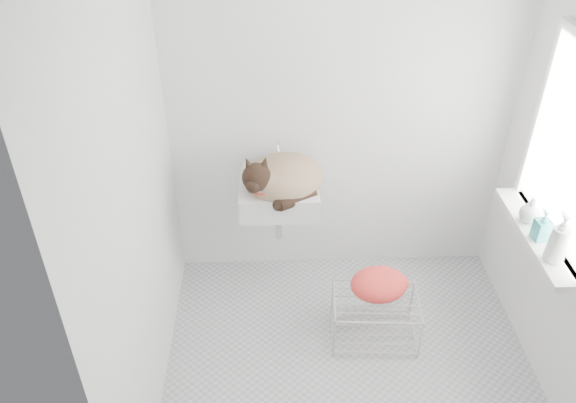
{
  "coord_description": "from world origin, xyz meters",
  "views": [
    {
      "loc": [
        -0.45,
        -2.26,
        2.79
      ],
      "look_at": [
        -0.35,
        0.5,
        0.88
      ],
      "focal_mm": 35.83,
      "sensor_mm": 36.0,
      "label": 1
    }
  ],
  "objects_px": {
    "bottle_c": "(528,221)",
    "wire_rack": "(374,318)",
    "sink": "(279,184)",
    "bottle_a": "(552,260)",
    "bottle_b": "(539,238)",
    "cat": "(280,180)"
  },
  "relations": [
    {
      "from": "wire_rack",
      "to": "bottle_a",
      "type": "xyz_separation_m",
      "value": [
        0.82,
        -0.29,
        0.7
      ]
    },
    {
      "from": "bottle_b",
      "to": "bottle_a",
      "type": "bearing_deg",
      "value": -90.0
    },
    {
      "from": "cat",
      "to": "bottle_a",
      "type": "distance_m",
      "value": 1.59
    },
    {
      "from": "bottle_a",
      "to": "bottle_c",
      "type": "bearing_deg",
      "value": 90.0
    },
    {
      "from": "bottle_a",
      "to": "bottle_c",
      "type": "distance_m",
      "value": 0.34
    },
    {
      "from": "bottle_b",
      "to": "sink",
      "type": "bearing_deg",
      "value": 156.92
    },
    {
      "from": "wire_rack",
      "to": "bottle_b",
      "type": "relative_size",
      "value": 2.92
    },
    {
      "from": "bottle_a",
      "to": "bottle_c",
      "type": "relative_size",
      "value": 1.54
    },
    {
      "from": "bottle_a",
      "to": "bottle_c",
      "type": "height_order",
      "value": "bottle_a"
    },
    {
      "from": "sink",
      "to": "wire_rack",
      "type": "bearing_deg",
      "value": -39.97
    },
    {
      "from": "wire_rack",
      "to": "sink",
      "type": "bearing_deg",
      "value": 140.03
    },
    {
      "from": "sink",
      "to": "bottle_a",
      "type": "bearing_deg",
      "value": -28.94
    },
    {
      "from": "bottle_b",
      "to": "cat",
      "type": "bearing_deg",
      "value": 157.42
    },
    {
      "from": "cat",
      "to": "sink",
      "type": "bearing_deg",
      "value": 103.91
    },
    {
      "from": "sink",
      "to": "cat",
      "type": "relative_size",
      "value": 0.86
    },
    {
      "from": "bottle_c",
      "to": "bottle_b",
      "type": "bearing_deg",
      "value": -90.0
    },
    {
      "from": "bottle_a",
      "to": "bottle_b",
      "type": "distance_m",
      "value": 0.18
    },
    {
      "from": "wire_rack",
      "to": "bottle_b",
      "type": "height_order",
      "value": "bottle_b"
    },
    {
      "from": "bottle_a",
      "to": "bottle_b",
      "type": "bearing_deg",
      "value": 90.0
    },
    {
      "from": "bottle_c",
      "to": "wire_rack",
      "type": "bearing_deg",
      "value": -176.52
    },
    {
      "from": "sink",
      "to": "cat",
      "type": "distance_m",
      "value": 0.05
    },
    {
      "from": "bottle_a",
      "to": "sink",
      "type": "bearing_deg",
      "value": 151.06
    }
  ]
}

